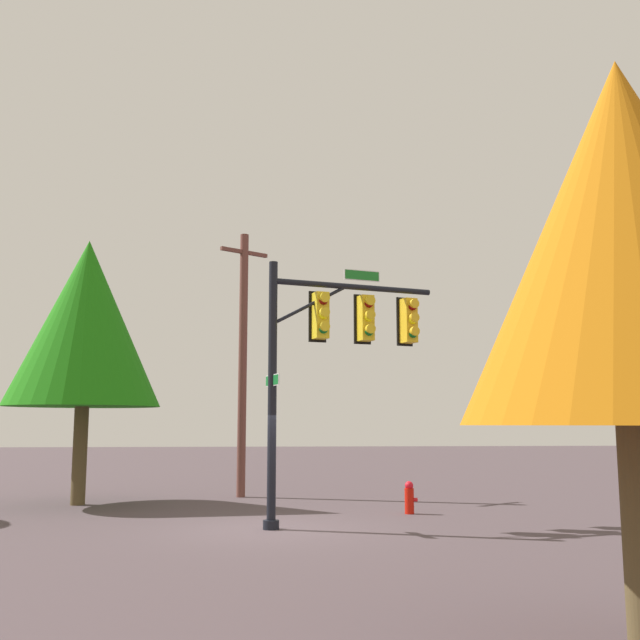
{
  "coord_description": "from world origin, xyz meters",
  "views": [
    {
      "loc": [
        -0.28,
        -16.6,
        2.3
      ],
      "look_at": [
        1.08,
        -0.08,
        4.67
      ],
      "focal_mm": 40.94,
      "sensor_mm": 36.0,
      "label": 1
    }
  ],
  "objects_px": {
    "fire_hydrant": "(409,498)",
    "tree_near": "(86,323)",
    "signal_pole_assembly": "(339,338)",
    "tree_mid": "(626,239)",
    "utility_pole": "(243,358)"
  },
  "relations": [
    {
      "from": "utility_pole",
      "to": "fire_hydrant",
      "type": "bearing_deg",
      "value": -46.87
    },
    {
      "from": "signal_pole_assembly",
      "to": "fire_hydrant",
      "type": "xyz_separation_m",
      "value": [
        2.04,
        2.05,
        -3.92
      ]
    },
    {
      "from": "signal_pole_assembly",
      "to": "tree_mid",
      "type": "xyz_separation_m",
      "value": [
        1.98,
        -9.85,
        -0.09
      ]
    },
    {
      "from": "utility_pole",
      "to": "tree_near",
      "type": "distance_m",
      "value": 5.07
    },
    {
      "from": "utility_pole",
      "to": "tree_near",
      "type": "bearing_deg",
      "value": -157.55
    },
    {
      "from": "utility_pole",
      "to": "fire_hydrant",
      "type": "height_order",
      "value": "utility_pole"
    },
    {
      "from": "signal_pole_assembly",
      "to": "tree_near",
      "type": "xyz_separation_m",
      "value": [
        -7.05,
        4.92,
        0.96
      ]
    },
    {
      "from": "fire_hydrant",
      "to": "tree_mid",
      "type": "distance_m",
      "value": 12.5
    },
    {
      "from": "utility_pole",
      "to": "tree_near",
      "type": "xyz_separation_m",
      "value": [
        -4.62,
        -1.91,
        0.85
      ]
    },
    {
      "from": "utility_pole",
      "to": "tree_mid",
      "type": "relative_size",
      "value": 1.37
    },
    {
      "from": "tree_mid",
      "to": "fire_hydrant",
      "type": "bearing_deg",
      "value": 89.7
    },
    {
      "from": "tree_near",
      "to": "tree_mid",
      "type": "distance_m",
      "value": 17.34
    },
    {
      "from": "signal_pole_assembly",
      "to": "tree_mid",
      "type": "relative_size",
      "value": 0.97
    },
    {
      "from": "fire_hydrant",
      "to": "tree_near",
      "type": "xyz_separation_m",
      "value": [
        -9.09,
        2.87,
        4.88
      ]
    },
    {
      "from": "fire_hydrant",
      "to": "tree_near",
      "type": "relative_size",
      "value": 0.11
    }
  ]
}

